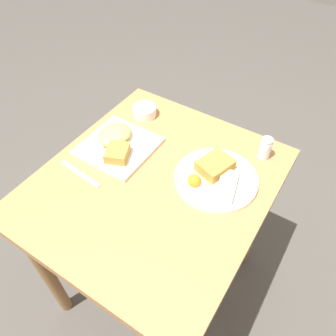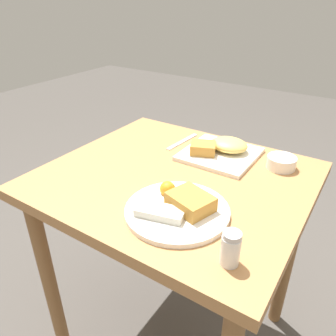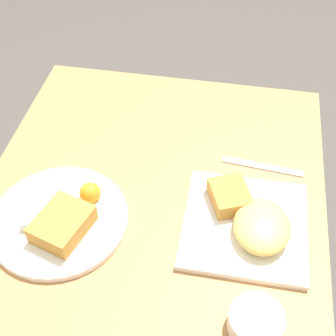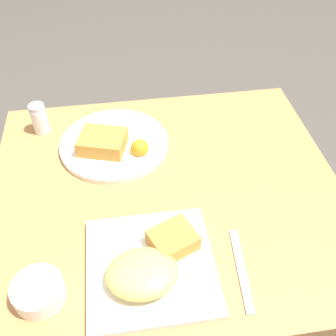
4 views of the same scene
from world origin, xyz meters
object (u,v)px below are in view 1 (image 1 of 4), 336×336
at_px(plate_square_near, 117,142).
at_px(salt_shaker, 265,149).
at_px(sauce_ramekin, 145,111).
at_px(butter_knife, 80,174).
at_px(plate_oval_far, 215,176).

relative_size(plate_square_near, salt_shaker, 2.95).
xyz_separation_m(sauce_ramekin, butter_knife, (0.37, 0.00, -0.02)).
bearing_deg(sauce_ramekin, plate_square_near, 6.45).
bearing_deg(plate_oval_far, plate_square_near, -81.95).
height_order(plate_square_near, salt_shaker, salt_shaker).
bearing_deg(sauce_ramekin, salt_shaker, 93.99).
bearing_deg(butter_knife, sauce_ramekin, 95.36).
relative_size(sauce_ramekin, butter_knife, 0.51).
xyz_separation_m(plate_square_near, sauce_ramekin, (-0.20, -0.02, -0.00)).
bearing_deg(plate_oval_far, butter_knife, -60.24).
xyz_separation_m(plate_square_near, salt_shaker, (-0.24, 0.46, 0.01)).
xyz_separation_m(plate_square_near, butter_knife, (0.17, -0.02, -0.02)).
bearing_deg(plate_square_near, salt_shaker, 117.20).
relative_size(plate_square_near, butter_knife, 1.34).
distance_m(plate_square_near, plate_oval_far, 0.37).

